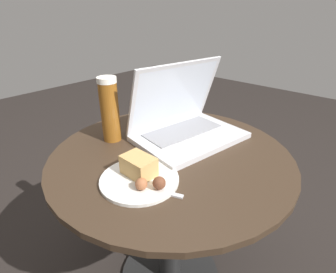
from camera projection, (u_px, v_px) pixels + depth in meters
table at (171, 193)px, 0.89m from camera, size 0.75×0.75×0.58m
napkin at (148, 176)px, 0.70m from camera, size 0.17×0.15×0.00m
laptop at (184, 123)px, 0.90m from camera, size 0.39×0.31×0.25m
beer_glass at (110, 110)px, 0.85m from camera, size 0.06×0.06×0.22m
snack_plate at (140, 174)px, 0.68m from camera, size 0.21×0.21×0.06m
fork at (145, 188)px, 0.66m from camera, size 0.08×0.17×0.00m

